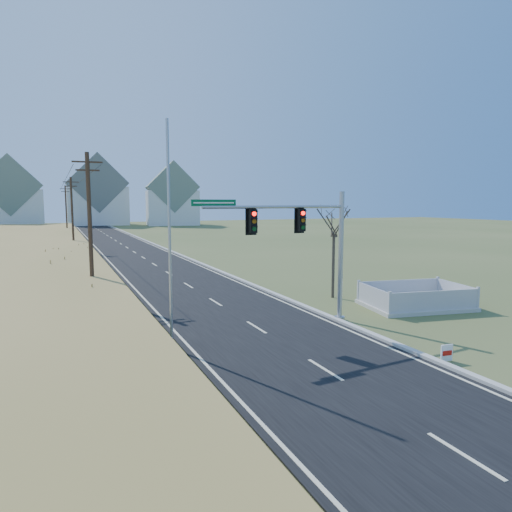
{
  "coord_description": "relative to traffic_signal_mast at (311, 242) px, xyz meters",
  "views": [
    {
      "loc": [
        -8.49,
        -15.21,
        5.92
      ],
      "look_at": [
        0.18,
        4.45,
        3.4
      ],
      "focal_mm": 32.0,
      "sensor_mm": 36.0,
      "label": 1
    }
  ],
  "objects": [
    {
      "name": "open_sign",
      "position": [
        2.01,
        -6.61,
        -3.71
      ],
      "size": [
        0.51,
        0.11,
        0.63
      ],
      "rotation": [
        0.0,
        0.0,
        -0.11
      ],
      "color": "white",
      "rests_on": "ground"
    },
    {
      "name": "traffic_signal_mast",
      "position": [
        0.0,
        0.0,
        0.0
      ],
      "size": [
        8.1,
        0.96,
        6.47
      ],
      "rotation": [
        0.0,
        0.0,
        0.08
      ],
      "color": "#9EA0A5",
      "rests_on": "ground"
    },
    {
      "name": "utility_pole_mid",
      "position": [
        -9.18,
        41.39,
        0.64
      ],
      "size": [
        1.8,
        0.26,
        9.0
      ],
      "color": "#422D1E",
      "rests_on": "ground"
    },
    {
      "name": "condo_ne",
      "position": [
        17.32,
        100.39,
        2.8
      ],
      "size": [
        14.12,
        10.51,
        16.52
      ],
      "rotation": [
        0.0,
        0.0,
        -0.1
      ],
      "color": "silver",
      "rests_on": "ground"
    },
    {
      "name": "utility_pole_near",
      "position": [
        -9.18,
        11.39,
        0.64
      ],
      "size": [
        1.8,
        0.26,
        9.0
      ],
      "color": "#422D1E",
      "rests_on": "ground"
    },
    {
      "name": "fence_enclosure",
      "position": [
        7.39,
        0.79,
        -3.78
      ],
      "size": [
        6.2,
        4.77,
        1.27
      ],
      "rotation": [
        0.0,
        0.0,
        -0.18
      ],
      "color": "#B7B5AD",
      "rests_on": "ground"
    },
    {
      "name": "road",
      "position": [
        -2.68,
        46.39,
        -4.01
      ],
      "size": [
        8.0,
        180.0,
        0.06
      ],
      "primitive_type": "cube",
      "color": "black",
      "rests_on": "ground"
    },
    {
      "name": "curb",
      "position": [
        1.47,
        46.39,
        -3.95
      ],
      "size": [
        0.3,
        180.0,
        0.18
      ],
      "primitive_type": "cube",
      "color": "#B2AFA8",
      "rests_on": "ground"
    },
    {
      "name": "ground",
      "position": [
        -2.68,
        -3.61,
        -4.04
      ],
      "size": [
        260.0,
        260.0,
        0.0
      ],
      "primitive_type": "plane",
      "color": "#475529",
      "rests_on": "ground"
    },
    {
      "name": "flagpole",
      "position": [
        -7.07,
        -1.09,
        -0.4
      ],
      "size": [
        0.41,
        0.41,
        9.12
      ],
      "color": "#B7B5AD",
      "rests_on": "ground"
    },
    {
      "name": "utility_pole_far",
      "position": [
        -9.18,
        71.39,
        0.64
      ],
      "size": [
        1.8,
        0.26,
        9.0
      ],
      "color": "#422D1E",
      "rests_on": "ground"
    },
    {
      "name": "condo_n",
      "position": [
        -0.68,
        108.39,
        3.57
      ],
      "size": [
        15.27,
        10.2,
        18.54
      ],
      "color": "silver",
      "rests_on": "ground"
    },
    {
      "name": "condo_nnw",
      "position": [
        -20.68,
        104.39,
        2.89
      ],
      "size": [
        14.93,
        11.17,
        17.03
      ],
      "rotation": [
        0.0,
        0.0,
        0.07
      ],
      "color": "silver",
      "rests_on": "ground"
    },
    {
      "name": "bare_tree",
      "position": [
        4.57,
        4.94,
        0.83
      ],
      "size": [
        2.28,
        2.28,
        6.05
      ],
      "color": "#4C3F33",
      "rests_on": "ground"
    }
  ]
}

